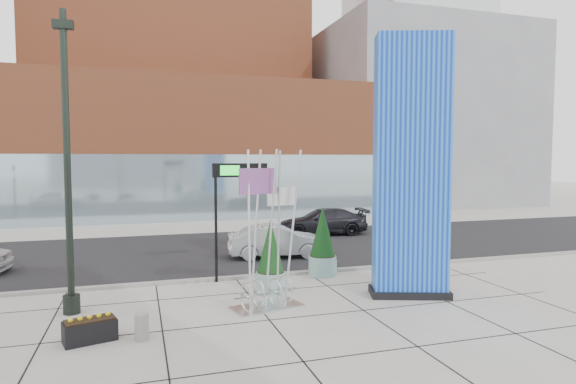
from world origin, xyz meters
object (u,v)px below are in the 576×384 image
object	(u,v)px
lamp_post	(68,192)
concrete_bollard	(142,327)
blue_pylon	(411,172)
public_art_sculpture	(267,267)
overhead_street_sign	(236,180)
car_silver_mid	(277,241)

from	to	relation	value
lamp_post	concrete_bollard	bearing A→B (deg)	-55.13
blue_pylon	concrete_bollard	world-z (taller)	blue_pylon
public_art_sculpture	concrete_bollard	xyz separation A→B (m)	(-3.77, -1.65, -0.96)
public_art_sculpture	overhead_street_sign	distance (m)	4.47
lamp_post	public_art_sculpture	bearing A→B (deg)	-12.07
concrete_bollard	public_art_sculpture	bearing A→B (deg)	23.58
lamp_post	overhead_street_sign	xyz separation A→B (m)	(5.52, 2.42, 0.18)
lamp_post	car_silver_mid	world-z (taller)	lamp_post
car_silver_mid	lamp_post	bearing A→B (deg)	133.90
overhead_street_sign	lamp_post	bearing A→B (deg)	-159.88
blue_pylon	concrete_bollard	xyz separation A→B (m)	(-8.74, -1.52, -3.88)
blue_pylon	car_silver_mid	bearing A→B (deg)	127.67
blue_pylon	public_art_sculpture	distance (m)	5.77
concrete_bollard	lamp_post	bearing A→B (deg)	124.87
blue_pylon	public_art_sculpture	bearing A→B (deg)	-162.38
car_silver_mid	blue_pylon	bearing A→B (deg)	-154.29
blue_pylon	car_silver_mid	xyz separation A→B (m)	(-2.53, 7.51, -3.47)
overhead_street_sign	blue_pylon	bearing A→B (deg)	-39.45
concrete_bollard	car_silver_mid	size ratio (longest dim) A/B	0.15
public_art_sculpture	car_silver_mid	size ratio (longest dim) A/B	1.07
lamp_post	car_silver_mid	xyz separation A→B (m)	(8.22, 6.15, -2.92)
overhead_street_sign	car_silver_mid	world-z (taller)	overhead_street_sign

